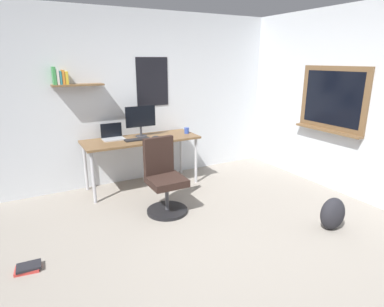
{
  "coord_description": "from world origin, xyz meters",
  "views": [
    {
      "loc": [
        -1.61,
        -2.38,
        1.89
      ],
      "look_at": [
        0.08,
        0.72,
        0.85
      ],
      "focal_mm": 29.99,
      "sensor_mm": 36.0,
      "label": 1
    }
  ],
  "objects": [
    {
      "name": "keyboard",
      "position": [
        -0.14,
        1.97,
        0.77
      ],
      "size": [
        0.37,
        0.13,
        0.02
      ],
      "primitive_type": "cube",
      "color": "black",
      "rests_on": "desk"
    },
    {
      "name": "ground_plane",
      "position": [
        0.0,
        0.0,
        0.0
      ],
      "size": [
        5.2,
        5.2,
        0.0
      ],
      "primitive_type": "plane",
      "color": "gray",
      "rests_on": "ground"
    },
    {
      "name": "monitor_primary",
      "position": [
        -0.02,
        2.15,
        1.03
      ],
      "size": [
        0.46,
        0.17,
        0.46
      ],
      "color": "#38383D",
      "rests_on": "desk"
    },
    {
      "name": "office_chair",
      "position": [
        -0.1,
        1.12,
        0.41
      ],
      "size": [
        0.52,
        0.52,
        0.95
      ],
      "color": "black",
      "rests_on": "ground"
    },
    {
      "name": "wall_right",
      "position": [
        2.45,
        0.03,
        1.3
      ],
      "size": [
        0.22,
        5.0,
        2.6
      ],
      "color": "silver",
      "rests_on": "ground"
    },
    {
      "name": "wall_back",
      "position": [
        -0.01,
        2.45,
        1.3
      ],
      "size": [
        5.0,
        0.3,
        2.6
      ],
      "color": "silver",
      "rests_on": "ground"
    },
    {
      "name": "book_stack_on_floor",
      "position": [
        -1.73,
        0.6,
        0.03
      ],
      "size": [
        0.24,
        0.18,
        0.05
      ],
      "color": "#C63833",
      "rests_on": "ground"
    },
    {
      "name": "backpack",
      "position": [
        1.39,
        -0.23,
        0.19
      ],
      "size": [
        0.32,
        0.22,
        0.38
      ],
      "primitive_type": "ellipsoid",
      "color": "#232328",
      "rests_on": "ground"
    },
    {
      "name": "computer_mouse",
      "position": [
        0.14,
        1.97,
        0.78
      ],
      "size": [
        0.1,
        0.06,
        0.03
      ],
      "primitive_type": "ellipsoid",
      "color": "#262628",
      "rests_on": "desk"
    },
    {
      "name": "desk",
      "position": [
        -0.06,
        2.05,
        0.69
      ],
      "size": [
        1.7,
        0.64,
        0.76
      ],
      "color": "brown",
      "rests_on": "ground"
    },
    {
      "name": "coffee_mug",
      "position": [
        0.69,
        2.02,
        0.81
      ],
      "size": [
        0.08,
        0.08,
        0.09
      ],
      "primitive_type": "cylinder",
      "color": "#334CA5",
      "rests_on": "desk"
    },
    {
      "name": "laptop",
      "position": [
        -0.44,
        2.2,
        0.81
      ],
      "size": [
        0.31,
        0.21,
        0.23
      ],
      "color": "#ADAFB5",
      "rests_on": "desk"
    }
  ]
}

